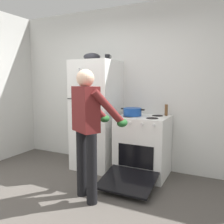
{
  "coord_description": "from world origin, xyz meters",
  "views": [
    {
      "loc": [
        1.57,
        -1.85,
        1.46
      ],
      "look_at": [
        0.01,
        1.32,
        1.0
      ],
      "focal_mm": 38.03,
      "sensor_mm": 36.0,
      "label": 1
    }
  ],
  "objects": [
    {
      "name": "kitchen_wall_back",
      "position": [
        0.0,
        1.95,
        1.35
      ],
      "size": [
        6.0,
        0.1,
        2.7
      ],
      "primitive_type": "cube",
      "color": "silver",
      "rests_on": "ground"
    },
    {
      "name": "red_pot",
      "position": [
        0.26,
        1.52,
        0.99
      ],
      "size": [
        0.38,
        0.28,
        0.12
      ],
      "color": "#19479E",
      "rests_on": "stove_range"
    },
    {
      "name": "refrigerator",
      "position": [
        -0.4,
        1.57,
        0.9
      ],
      "size": [
        0.68,
        0.72,
        1.79
      ],
      "color": "white",
      "rests_on": "ground"
    },
    {
      "name": "ground",
      "position": [
        0.0,
        0.0,
        0.0
      ],
      "size": [
        8.0,
        8.0,
        0.0
      ],
      "primitive_type": "plane",
      "color": "#4C4742"
    },
    {
      "name": "stove_range",
      "position": [
        0.42,
        1.55,
        0.46
      ],
      "size": [
        0.76,
        1.22,
        0.93
      ],
      "color": "white",
      "rests_on": "ground"
    },
    {
      "name": "coffee_mug",
      "position": [
        -0.22,
        1.62,
        1.84
      ],
      "size": [
        0.11,
        0.08,
        0.1
      ],
      "color": "black",
      "rests_on": "refrigerator"
    },
    {
      "name": "pepper_mill",
      "position": [
        0.72,
        1.77,
        1.02
      ],
      "size": [
        0.05,
        0.05,
        0.17
      ],
      "primitive_type": "cylinder",
      "color": "brown",
      "rests_on": "stove_range"
    },
    {
      "name": "mixing_bowl",
      "position": [
        -0.48,
        1.57,
        1.86
      ],
      "size": [
        0.28,
        0.28,
        0.12
      ],
      "primitive_type": "ellipsoid",
      "color": "black",
      "rests_on": "refrigerator"
    },
    {
      "name": "person_cook",
      "position": [
        0.07,
        0.56,
        0.96
      ],
      "size": [
        0.66,
        0.71,
        1.6
      ],
      "color": "black",
      "rests_on": "ground"
    }
  ]
}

